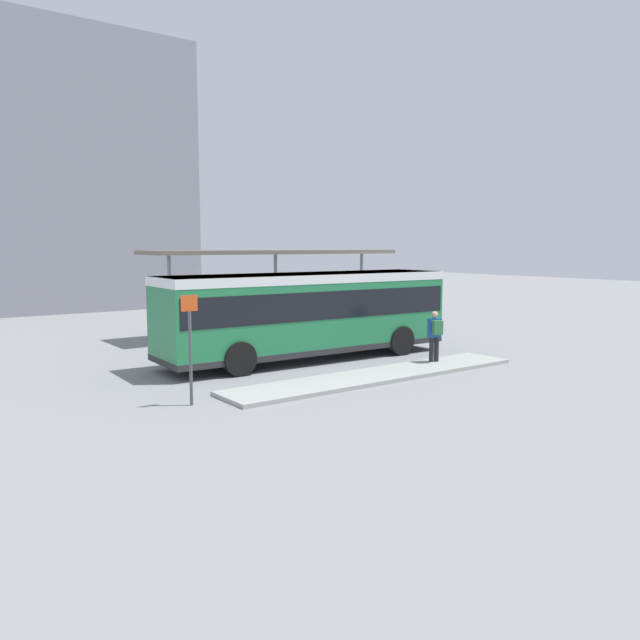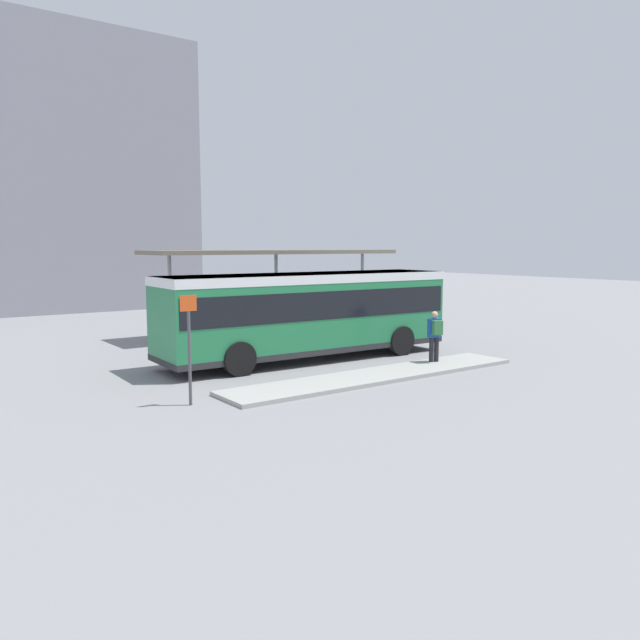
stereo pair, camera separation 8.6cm
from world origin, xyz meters
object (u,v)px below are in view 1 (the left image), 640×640
object	(u,v)px
bicycle_black	(402,321)
bicycle_yellow	(387,320)
city_bus	(308,309)
bicycle_blue	(368,317)
bicycle_white	(380,318)
platform_sign	(190,345)
pedestrian_waiting	(435,333)

from	to	relation	value
bicycle_black	bicycle_yellow	bearing A→B (deg)	35.74
city_bus	bicycle_black	bearing A→B (deg)	28.30
city_bus	bicycle_blue	bearing A→B (deg)	39.71
bicycle_black	bicycle_white	xyz separation A→B (m)	(-0.20, 1.44, -0.00)
bicycle_blue	bicycle_yellow	bearing A→B (deg)	-175.70
bicycle_blue	platform_sign	distance (m)	17.68
pedestrian_waiting	bicycle_black	xyz separation A→B (m)	(5.96, 7.80, -0.75)
bicycle_black	bicycle_yellow	xyz separation A→B (m)	(-0.35, 0.72, -0.02)
bicycle_white	platform_sign	distance (m)	17.43
bicycle_black	bicycle_blue	xyz separation A→B (m)	(-0.38, 2.16, -0.02)
bicycle_white	platform_sign	xyz separation A→B (m)	(-14.68, -9.32, 1.21)
bicycle_black	bicycle_yellow	size ratio (longest dim) A/B	1.05
city_bus	bicycle_white	xyz separation A→B (m)	(8.57, 5.80, -1.44)
bicycle_white	bicycle_blue	bearing A→B (deg)	-173.10
pedestrian_waiting	platform_sign	bearing A→B (deg)	109.31
bicycle_white	pedestrian_waiting	bearing A→B (deg)	-38.89
bicycle_black	bicycle_yellow	world-z (taller)	bicycle_black
bicycle_black	platform_sign	distance (m)	16.88
bicycle_black	bicycle_blue	distance (m)	2.19
bicycle_yellow	bicycle_blue	size ratio (longest dim) A/B	1.00
city_bus	bicycle_black	world-z (taller)	city_bus
pedestrian_waiting	bicycle_black	bearing A→B (deg)	-18.61
bicycle_black	bicycle_white	distance (m)	1.45
bicycle_yellow	pedestrian_waiting	bearing A→B (deg)	141.13
city_bus	platform_sign	xyz separation A→B (m)	(-6.11, -3.53, -0.23)
city_bus	bicycle_blue	xyz separation A→B (m)	(8.40, 6.52, -1.45)
bicycle_black	bicycle_white	world-z (taller)	bicycle_black
city_bus	bicycle_yellow	distance (m)	9.94
bicycle_black	bicycle_blue	world-z (taller)	bicycle_black
bicycle_black	bicycle_blue	size ratio (longest dim) A/B	1.05
city_bus	bicycle_blue	distance (m)	10.73
bicycle_yellow	bicycle_black	bearing A→B (deg)	-159.34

